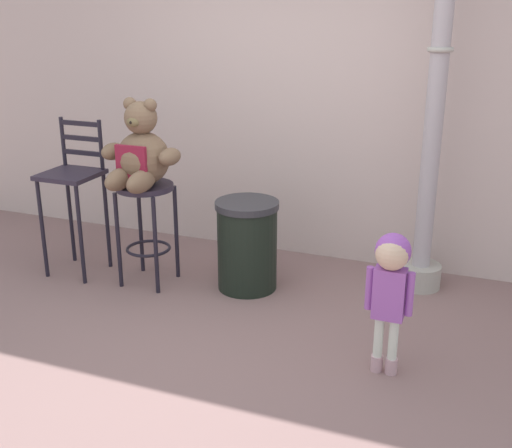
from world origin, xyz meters
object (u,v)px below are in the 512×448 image
(trash_bin, at_px, (247,245))
(bar_stool_with_teddy, at_px, (146,212))
(lamppost, at_px, (433,127))
(teddy_bear, at_px, (141,155))
(child_walking, at_px, (391,274))
(bar_chair_empty, at_px, (74,184))

(trash_bin, bearing_deg, bar_stool_with_teddy, -166.64)
(bar_stool_with_teddy, xyz_separation_m, lamppost, (1.99, 0.68, 0.67))
(bar_stool_with_teddy, bearing_deg, teddy_bear, -90.00)
(child_walking, bearing_deg, teddy_bear, -166.08)
(trash_bin, distance_m, lamppost, 1.60)
(child_walking, distance_m, trash_bin, 1.48)
(teddy_bear, height_order, trash_bin, teddy_bear)
(trash_bin, relative_size, bar_chair_empty, 0.56)
(teddy_bear, height_order, lamppost, lamppost)
(bar_stool_with_teddy, xyz_separation_m, trash_bin, (0.75, 0.18, -0.23))
(trash_bin, bearing_deg, lamppost, 21.92)
(bar_chair_empty, bearing_deg, teddy_bear, -1.98)
(bar_stool_with_teddy, distance_m, teddy_bear, 0.45)
(bar_stool_with_teddy, relative_size, lamppost, 0.26)
(bar_stool_with_teddy, relative_size, bar_chair_empty, 0.65)
(child_walking, height_order, trash_bin, child_walking)
(lamppost, bearing_deg, child_walking, -91.15)
(child_walking, xyz_separation_m, bar_chair_empty, (-2.60, 0.62, 0.10))
(bar_stool_with_teddy, bearing_deg, lamppost, 18.77)
(trash_bin, xyz_separation_m, bar_chair_empty, (-1.39, -0.19, 0.38))
(bar_chair_empty, bearing_deg, lamppost, 14.63)
(teddy_bear, relative_size, trash_bin, 0.93)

